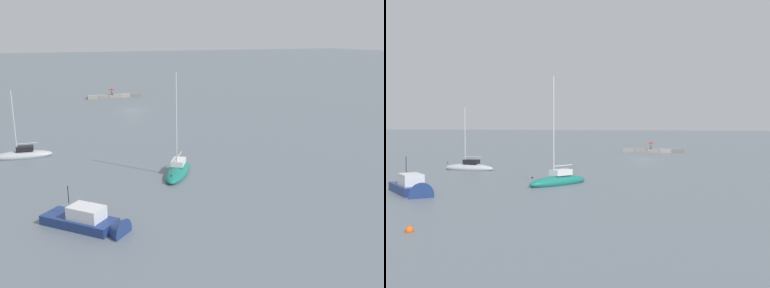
# 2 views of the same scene
# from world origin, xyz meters

# --- Properties ---
(ground_plane) EXTENTS (500.00, 500.00, 0.00)m
(ground_plane) POSITION_xyz_m (0.00, 0.00, 0.00)
(ground_plane) COLOR slate
(seawall_pier) EXTENTS (11.26, 1.60, 0.67)m
(seawall_pier) POSITION_xyz_m (0.00, -16.79, 0.34)
(seawall_pier) COLOR slate
(seawall_pier) RESTS_ON ground_plane
(person_seated_grey_left) EXTENTS (0.43, 0.63, 0.73)m
(person_seated_grey_left) POSITION_xyz_m (0.47, -16.76, 0.93)
(person_seated_grey_left) COLOR #1E2333
(person_seated_grey_left) RESTS_ON seawall_pier
(umbrella_open_red) EXTENTS (1.39, 1.39, 1.30)m
(umbrella_open_red) POSITION_xyz_m (0.48, -16.84, 1.79)
(umbrella_open_red) COLOR black
(umbrella_open_red) RESTS_ON seawall_pier
(sailboat_teal_near) EXTENTS (5.16, 6.89, 10.24)m
(sailboat_teal_near) POSITION_xyz_m (4.14, 35.36, 0.34)
(sailboat_teal_near) COLOR #197266
(sailboat_teal_near) RESTS_ON ground_plane
(sailboat_grey_mid) EXTENTS (6.37, 2.21, 7.71)m
(sailboat_grey_mid) POSITION_xyz_m (18.20, 23.89, 0.30)
(sailboat_grey_mid) COLOR #ADB2B7
(sailboat_grey_mid) RESTS_ON ground_plane
(motorboat_navy_mid) EXTENTS (5.96, 6.00, 3.63)m
(motorboat_navy_mid) POSITION_xyz_m (13.69, 44.31, 0.38)
(motorboat_navy_mid) COLOR navy
(motorboat_navy_mid) RESTS_ON ground_plane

